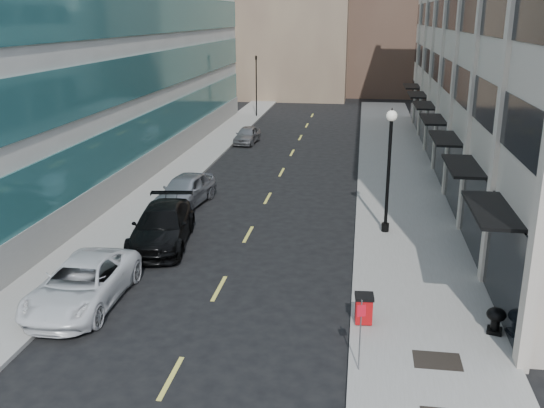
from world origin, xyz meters
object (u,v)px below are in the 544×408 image
(traffic_signal, at_px, (256,60))
(car_white_van, at_px, (82,284))
(car_black_pickup, at_px, (162,226))
(urn_planter, at_px, (496,318))
(car_grey_sedan, at_px, (247,135))
(car_silver_sedan, at_px, (185,190))
(lamppost, at_px, (389,160))
(sign_post, at_px, (361,325))
(trash_bin, at_px, (364,308))

(traffic_signal, relative_size, car_white_van, 1.21)
(car_black_pickup, xyz_separation_m, urn_planter, (13.19, -6.43, -0.19))
(traffic_signal, bearing_deg, car_black_pickup, -86.95)
(car_grey_sedan, relative_size, urn_planter, 4.62)
(car_black_pickup, distance_m, urn_planter, 14.68)
(car_black_pickup, height_order, urn_planter, car_black_pickup)
(car_silver_sedan, relative_size, lamppost, 0.86)
(traffic_signal, bearing_deg, car_white_van, -88.62)
(car_black_pickup, bearing_deg, car_white_van, -106.17)
(car_silver_sedan, bearing_deg, sign_post, -49.96)
(car_grey_sedan, height_order, lamppost, lamppost)
(trash_bin, bearing_deg, car_silver_sedan, 124.60)
(traffic_signal, distance_m, car_grey_sedan, 14.02)
(trash_bin, xyz_separation_m, sign_post, (-0.12, -2.84, 0.89))
(lamppost, bearing_deg, car_black_pickup, -164.42)
(traffic_signal, distance_m, trash_bin, 43.85)
(traffic_signal, xyz_separation_m, lamppost, (11.90, -33.01, -2.13))
(sign_post, xyz_separation_m, urn_planter, (4.30, 2.79, -0.91))
(urn_planter, bearing_deg, trash_bin, 179.26)
(traffic_signal, xyz_separation_m, car_black_pickup, (1.91, -35.80, -4.85))
(urn_planter, bearing_deg, car_silver_sedan, 138.40)
(car_black_pickup, relative_size, car_grey_sedan, 1.50)
(car_grey_sedan, bearing_deg, sign_post, -69.78)
(trash_bin, bearing_deg, car_grey_sedan, 104.25)
(car_silver_sedan, bearing_deg, urn_planter, -33.86)
(trash_bin, bearing_deg, car_white_van, 175.37)
(traffic_signal, bearing_deg, sign_post, -76.51)
(car_black_pickup, xyz_separation_m, car_silver_sedan, (-0.62, 5.84, -0.01))
(car_black_pickup, xyz_separation_m, lamppost, (9.99, 2.79, 2.72))
(car_silver_sedan, relative_size, urn_planter, 5.84)
(traffic_signal, bearing_deg, car_grey_sedan, -83.45)
(sign_post, height_order, urn_planter, sign_post)
(car_silver_sedan, bearing_deg, car_white_van, -83.56)
(car_white_van, relative_size, urn_planter, 6.69)
(urn_planter, bearing_deg, car_white_van, 179.10)
(traffic_signal, height_order, trash_bin, traffic_signal)
(car_silver_sedan, distance_m, urn_planter, 18.47)
(car_black_pickup, bearing_deg, lamppost, 7.60)
(car_grey_sedan, bearing_deg, car_silver_sedan, -86.68)
(trash_bin, distance_m, lamppost, 9.66)
(car_silver_sedan, distance_m, trash_bin, 15.55)
(car_silver_sedan, bearing_deg, traffic_signal, 100.21)
(car_white_van, relative_size, sign_post, 2.62)
(car_black_pickup, bearing_deg, urn_planter, -33.95)
(car_grey_sedan, xyz_separation_m, urn_planter, (13.61, -29.22, -0.00))
(car_grey_sedan, relative_size, lamppost, 0.68)
(car_white_van, bearing_deg, car_black_pickup, 81.03)
(car_black_pickup, relative_size, lamppost, 1.02)
(car_black_pickup, xyz_separation_m, sign_post, (8.89, -9.21, 0.72))
(car_white_van, xyz_separation_m, car_silver_sedan, (0.27, 12.04, 0.06))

